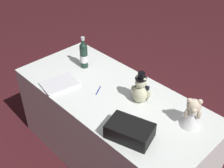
# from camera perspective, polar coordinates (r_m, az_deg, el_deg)

# --- Properties ---
(ground_plane) EXTENTS (12.00, 12.00, 0.00)m
(ground_plane) POSITION_cam_1_polar(r_m,az_deg,el_deg) (2.92, 0.00, -13.93)
(ground_plane) COLOR #47191E
(reception_table) EXTENTS (1.81, 0.81, 0.76)m
(reception_table) POSITION_cam_1_polar(r_m,az_deg,el_deg) (2.64, 0.00, -8.54)
(reception_table) COLOR white
(reception_table) RESTS_ON ground_plane
(teddy_bear_groom) EXTENTS (0.17, 0.16, 0.28)m
(teddy_bear_groom) POSITION_cam_1_polar(r_m,az_deg,el_deg) (2.27, 5.75, -1.29)
(teddy_bear_groom) COLOR beige
(teddy_bear_groom) RESTS_ON reception_table
(teddy_bear_bride) EXTENTS (0.20, 0.21, 0.24)m
(teddy_bear_bride) POSITION_cam_1_polar(r_m,az_deg,el_deg) (2.12, 15.68, -5.49)
(teddy_bear_bride) COLOR white
(teddy_bear_bride) RESTS_ON reception_table
(champagne_bottle) EXTENTS (0.07, 0.07, 0.31)m
(champagne_bottle) POSITION_cam_1_polar(r_m,az_deg,el_deg) (2.68, -5.66, 5.85)
(champagne_bottle) COLOR #1D362A
(champagne_bottle) RESTS_ON reception_table
(signing_pen) EXTENTS (0.07, 0.11, 0.01)m
(signing_pen) POSITION_cam_1_polar(r_m,az_deg,el_deg) (2.42, -2.70, -1.23)
(signing_pen) COLOR navy
(signing_pen) RESTS_ON reception_table
(gift_case_black) EXTENTS (0.36, 0.28, 0.11)m
(gift_case_black) POSITION_cam_1_polar(r_m,az_deg,el_deg) (1.99, 3.57, -9.33)
(gift_case_black) COLOR black
(gift_case_black) RESTS_ON reception_table
(guestbook) EXTENTS (0.27, 0.33, 0.02)m
(guestbook) POSITION_cam_1_polar(r_m,az_deg,el_deg) (2.53, -10.44, 0.03)
(guestbook) COLOR white
(guestbook) RESTS_ON reception_table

